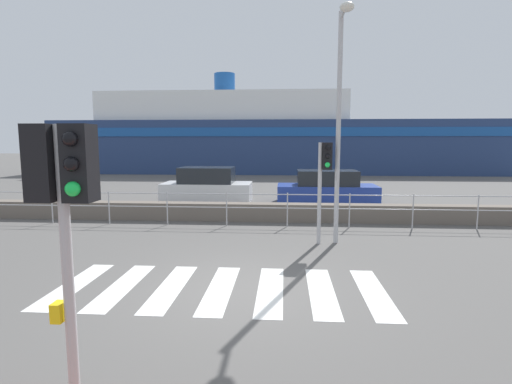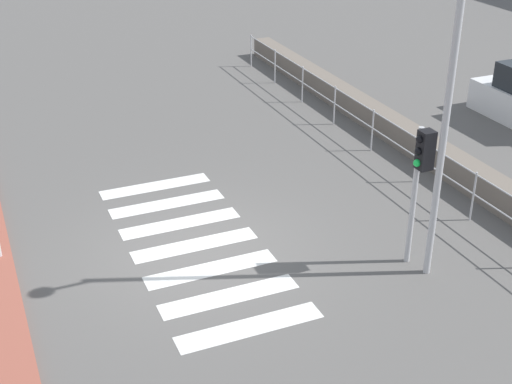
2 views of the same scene
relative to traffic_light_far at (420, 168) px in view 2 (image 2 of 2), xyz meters
The scene contains 6 objects.
ground_plane 4.27m from the traffic_light_far, 118.93° to the right, with size 160.00×160.00×0.00m, color #565451.
crosswalk 4.40m from the traffic_light_far, 122.52° to the right, with size 5.85×2.40×0.01m.
seawall 3.81m from the traffic_light_far, 122.43° to the left, with size 23.11×0.55×0.58m.
harbor_fence 3.00m from the traffic_light_far, 132.26° to the left, with size 20.84×0.04×1.06m.
traffic_light_far is the anchor object (origin of this frame).
streetlamp 1.73m from the traffic_light_far, 17.55° to the right, with size 0.32×1.20×5.76m.
Camera 2 is at (10.73, -3.43, 6.94)m, focal length 50.00 mm.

